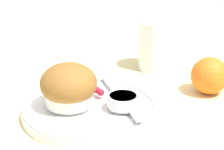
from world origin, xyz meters
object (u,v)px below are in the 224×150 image
object	(u,v)px
butter_knife	(120,95)
juice_glass	(156,45)
orange_fruit	(209,76)
muffin	(69,86)

from	to	relation	value
butter_knife	juice_glass	world-z (taller)	juice_glass
orange_fruit	juice_glass	world-z (taller)	juice_glass
muffin	juice_glass	size ratio (longest dim) A/B	0.88
juice_glass	muffin	bearing A→B (deg)	-73.69
muffin	juice_glass	distance (m)	0.27
orange_fruit	juice_glass	xyz separation A→B (m)	(-0.15, 0.01, 0.02)
orange_fruit	juice_glass	distance (m)	0.15
muffin	butter_knife	xyz separation A→B (m)	(0.02, 0.09, -0.03)
muffin	orange_fruit	size ratio (longest dim) A/B	1.34
butter_knife	orange_fruit	distance (m)	0.18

